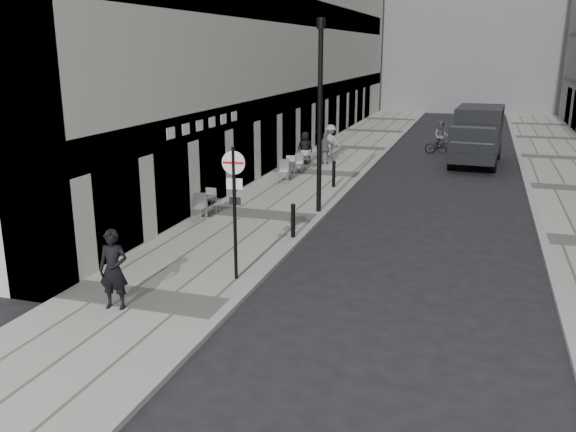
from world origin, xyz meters
name	(u,v)px	position (x,y,z in m)	size (l,w,h in m)	color
ground	(165,376)	(0.00, 0.00, 0.00)	(120.00, 120.00, 0.00)	black
sidewalk	(318,173)	(-2.00, 18.00, 0.06)	(4.00, 60.00, 0.12)	#9C968D
walking_man	(114,269)	(-2.30, 2.06, 1.00)	(0.64, 0.42, 1.77)	black
sign_post	(234,196)	(-0.48, 4.48, 2.21)	(0.56, 0.12, 3.25)	black
lamppost	(320,107)	(-0.20, 11.31, 3.69)	(0.29, 0.29, 6.42)	black
bollard_near	(293,222)	(-0.15, 8.14, 0.60)	(0.13, 0.13, 0.97)	black
bollard_far	(334,175)	(-0.60, 15.21, 0.63)	(0.13, 0.13, 1.01)	black
panel_van	(478,133)	(4.81, 23.11, 1.56)	(2.52, 6.00, 2.77)	black
cyclist	(441,141)	(2.92, 25.48, 0.71)	(1.72, 0.72, 1.81)	black
pedestrian_a	(325,149)	(-2.15, 19.96, 0.89)	(0.90, 0.38, 1.54)	slate
pedestrian_b	(331,142)	(-2.33, 21.72, 0.99)	(1.12, 0.64, 1.73)	gray
pedestrian_c	(305,148)	(-3.14, 19.81, 0.91)	(0.77, 0.50, 1.58)	black
cafe_table_near	(288,169)	(-2.80, 15.94, 0.62)	(0.76, 1.72, 0.98)	#B2B1B4
cafe_table_mid	(206,204)	(-3.60, 9.46, 0.58)	(0.70, 1.58, 0.90)	#AEAFB1
cafe_table_far	(302,161)	(-2.80, 18.15, 0.57)	(0.68, 1.55, 0.88)	#B9BABC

